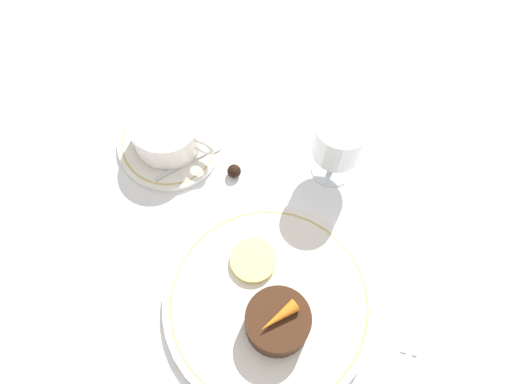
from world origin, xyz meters
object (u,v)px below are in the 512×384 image
wine_glass (340,139)px  dessert_cake (278,322)px  coffee_cup (167,130)px  fork (406,367)px  dinner_plate (269,305)px

wine_glass → dessert_cake: (0.03, -0.24, -0.06)m
coffee_cup → fork: coffee_cup is taller
coffee_cup → dessert_cake: bearing=-33.8°
fork → dessert_cake: bearing=-170.6°
coffee_cup → fork: 0.45m
wine_glass → dessert_cake: wine_glass is taller
wine_glass → fork: (0.19, -0.21, -0.09)m
wine_glass → dessert_cake: size_ratio=1.62×
fork → dessert_cake: 0.17m
dinner_plate → coffee_cup: (-0.23, 0.15, 0.03)m
coffee_cup → dessert_cake: coffee_cup is taller
coffee_cup → fork: size_ratio=0.72×
fork → dessert_cake: size_ratio=2.14×
dinner_plate → wine_glass: size_ratio=2.09×
coffee_cup → wine_glass: size_ratio=0.96×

